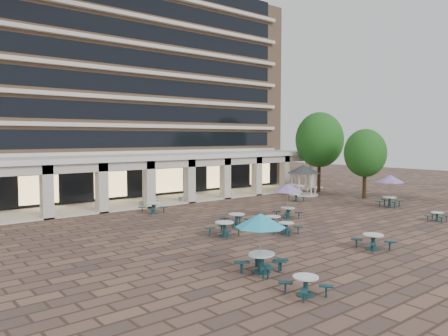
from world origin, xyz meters
The scene contains 21 objects.
ground centered at (0.00, 0.00, 0.00)m, with size 120.00×120.00×0.00m, color brown.
apartment_building centered at (0.00, 25.47, 12.60)m, with size 40.00×15.50×25.20m.
retail_arcade centered at (0.00, 14.80, 3.00)m, with size 42.00×6.60×4.40m.
picnic_table_0 centered at (-7.97, -9.77, 0.44)m, with size 1.83×1.83×0.74m.
picnic_table_1 centered at (-7.27, -6.69, 0.52)m, with size 2.30×2.30×0.86m.
picnic_table_2 centered at (0.12, -7.58, 0.49)m, with size 2.10×2.10×0.81m.
picnic_table_3 centered at (10.73, -6.07, 0.38)m, with size 1.54×1.54×0.64m.
picnic_table_4 centered at (-7.34, -6.67, 2.23)m, with size 2.27×2.27×2.62m.
picnic_table_5 centered at (-0.13, -0.37, 0.48)m, with size 2.20×2.20×0.80m.
picnic_table_6 centered at (3.29, 1.43, 2.16)m, with size 2.21×2.21×2.55m.
picnic_table_8 centered at (-4.03, -0.12, 0.52)m, with size 2.29×2.29×0.86m.
picnic_table_9 centered at (-1.48, 1.68, 0.50)m, with size 2.09×2.09×0.83m.
picnic_table_10 centered at (-0.72, -2.12, 0.43)m, with size 1.83×1.83×0.73m.
picnic_table_11 centered at (14.00, -0.52, 2.34)m, with size 2.38×2.38×2.75m.
picnic_table_12 centered at (-3.32, 9.63, 0.49)m, with size 2.01×2.01×0.82m.
picnic_table_13 centered at (10.38, 6.85, 0.39)m, with size 1.52×1.52×0.66m.
gazebo centered at (14.12, 9.17, 2.36)m, with size 3.36×3.36×3.13m.
tree_east_a centered at (17.00, 3.89, 4.44)m, with size 4.08×4.08×6.81m.
tree_east_c centered at (17.78, 10.08, 5.70)m, with size 5.24×5.24×8.73m.
planter_left centered at (-1.85, 12.90, 0.50)m, with size 1.50×0.74×1.25m.
planter_right centered at (2.16, 12.90, 0.59)m, with size 1.50×0.93×1.36m.
Camera 1 is at (-20.54, -20.29, 5.95)m, focal length 35.00 mm.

